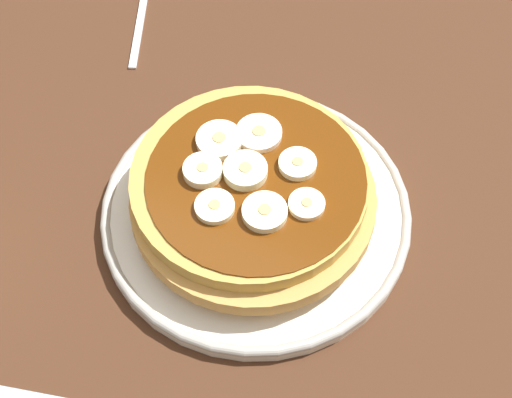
# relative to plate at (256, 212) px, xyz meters

# --- Properties ---
(ground_plane) EXTENTS (1.40, 1.40, 0.03)m
(ground_plane) POSITION_rel_plate_xyz_m (0.00, 0.00, -0.02)
(ground_plane) COLOR #422616
(plate) EXTENTS (0.24, 0.24, 0.01)m
(plate) POSITION_rel_plate_xyz_m (0.00, 0.00, 0.00)
(plate) COLOR silver
(plate) RESTS_ON ground_plane
(pancake_stack) EXTENTS (0.19, 0.19, 0.04)m
(pancake_stack) POSITION_rel_plate_xyz_m (0.00, -0.00, 0.03)
(pancake_stack) COLOR tan
(pancake_stack) RESTS_ON plate
(banana_slice_0) EXTENTS (0.03, 0.03, 0.01)m
(banana_slice_0) POSITION_rel_plate_xyz_m (-0.00, -0.01, 0.05)
(banana_slice_0) COLOR #F2F2C4
(banana_slice_0) RESTS_ON pancake_stack
(banana_slice_1) EXTENTS (0.03, 0.03, 0.01)m
(banana_slice_1) POSITION_rel_plate_xyz_m (-0.02, 0.02, 0.05)
(banana_slice_1) COLOR #F9F2C5
(banana_slice_1) RESTS_ON pancake_stack
(banana_slice_2) EXTENTS (0.03, 0.03, 0.01)m
(banana_slice_2) POSITION_rel_plate_xyz_m (0.04, -0.01, 0.05)
(banana_slice_2) COLOR #F8EDB8
(banana_slice_2) RESTS_ON pancake_stack
(banana_slice_3) EXTENTS (0.03, 0.03, 0.01)m
(banana_slice_3) POSITION_rel_plate_xyz_m (0.01, 0.04, 0.05)
(banana_slice_3) COLOR #FEECB9
(banana_slice_3) RESTS_ON pancake_stack
(banana_slice_4) EXTENTS (0.03, 0.03, 0.01)m
(banana_slice_4) POSITION_rel_plate_xyz_m (0.01, -0.04, 0.05)
(banana_slice_4) COLOR #FDF0C1
(banana_slice_4) RESTS_ON pancake_stack
(banana_slice_5) EXTENTS (0.03, 0.03, 0.01)m
(banana_slice_5) POSITION_rel_plate_xyz_m (0.03, 0.02, 0.05)
(banana_slice_5) COLOR #F2EBBB
(banana_slice_5) RESTS_ON pancake_stack
(banana_slice_6) EXTENTS (0.04, 0.04, 0.01)m
(banana_slice_6) POSITION_rel_plate_xyz_m (-0.04, -0.02, 0.05)
(banana_slice_6) COLOR #F6E1C5
(banana_slice_6) RESTS_ON pancake_stack
(banana_slice_7) EXTENTS (0.04, 0.04, 0.01)m
(banana_slice_7) POSITION_rel_plate_xyz_m (-0.02, -0.04, 0.05)
(banana_slice_7) COLOR #F6E1C2
(banana_slice_7) RESTS_ON pancake_stack
(fork) EXTENTS (0.12, 0.06, 0.01)m
(fork) POSITION_rel_plate_xyz_m (-0.16, -0.20, -0.01)
(fork) COLOR silver
(fork) RESTS_ON ground_plane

